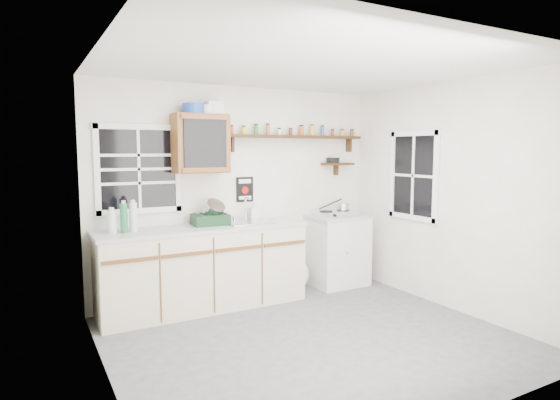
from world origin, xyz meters
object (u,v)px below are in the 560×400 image
at_px(upper_cabinet, 201,144).
at_px(hotplate, 335,213).
at_px(dish_rack, 211,216).
at_px(spice_shelf, 296,136).
at_px(right_cabinet, 337,250).
at_px(main_cabinet, 204,267).

xyz_separation_m(upper_cabinet, hotplate, (1.73, -0.14, -0.88)).
bearing_deg(upper_cabinet, dish_rack, -43.07).
bearing_deg(spice_shelf, hotplate, -24.29).
xyz_separation_m(right_cabinet, upper_cabinet, (-1.80, 0.12, 1.37)).
relative_size(dish_rack, hotplate, 0.74).
relative_size(upper_cabinet, hotplate, 1.16).
bearing_deg(main_cabinet, spice_shelf, 9.24).
xyz_separation_m(dish_rack, hotplate, (1.65, -0.06, -0.07)).
bearing_deg(dish_rack, spice_shelf, 10.86).
relative_size(spice_shelf, dish_rack, 4.63).
bearing_deg(main_cabinet, right_cabinet, 0.79).
bearing_deg(right_cabinet, upper_cabinet, 176.24).
bearing_deg(main_cabinet, upper_cabinet, 76.32).
relative_size(upper_cabinet, dish_rack, 1.58).
height_order(spice_shelf, dish_rack, spice_shelf).
bearing_deg(spice_shelf, right_cabinet, -19.64).
xyz_separation_m(right_cabinet, spice_shelf, (-0.53, 0.19, 1.47)).
height_order(right_cabinet, dish_rack, dish_rack).
xyz_separation_m(upper_cabinet, spice_shelf, (1.27, 0.07, 0.10)).
xyz_separation_m(spice_shelf, hotplate, (0.46, -0.21, -0.98)).
relative_size(spice_shelf, hotplate, 3.41).
bearing_deg(dish_rack, main_cabinet, -147.15).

